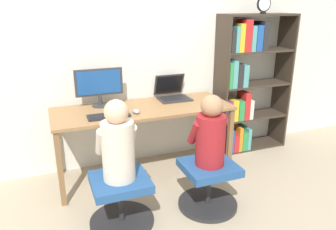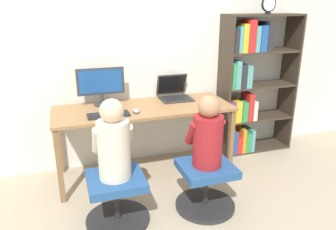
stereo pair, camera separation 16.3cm
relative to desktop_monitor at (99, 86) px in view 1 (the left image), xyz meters
name	(u,v)px [view 1 (the left image)]	position (x,y,z in m)	size (l,w,h in m)	color
ground_plane	(155,189)	(0.40, -0.55, -0.99)	(14.00, 14.00, 0.00)	tan
wall_back	(131,51)	(0.40, 0.20, 0.31)	(10.00, 0.05, 2.60)	silver
desk	(143,115)	(0.40, -0.21, -0.30)	(1.85, 0.68, 0.77)	olive
desktop_monitor	(99,86)	(0.00, 0.00, 0.00)	(0.49, 0.17, 0.40)	#333338
laptop	(173,94)	(0.82, -0.01, -0.17)	(0.35, 0.34, 0.26)	#2D2D30
keyboard	(109,116)	(0.01, -0.38, -0.21)	(0.40, 0.16, 0.03)	#232326
computer_mouse_by_keyboard	(136,111)	(0.29, -0.36, -0.20)	(0.07, 0.10, 0.04)	#99999E
office_chair_left	(121,199)	(-0.04, -0.97, -0.76)	(0.55, 0.55, 0.44)	#262628
office_chair_right	(208,183)	(0.77, -1.01, -0.76)	(0.55, 0.55, 0.44)	#262628
person_at_monitor	(118,144)	(-0.04, -0.96, -0.25)	(0.32, 0.30, 0.67)	beige
person_at_laptop	(210,134)	(0.77, -1.00, -0.27)	(0.32, 0.29, 0.64)	maroon
bookshelf	(244,85)	(1.75, -0.03, -0.15)	(0.93, 0.33, 1.68)	#382D23
desk_clock	(264,4)	(1.87, -0.11, 0.79)	(0.17, 0.03, 0.19)	black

